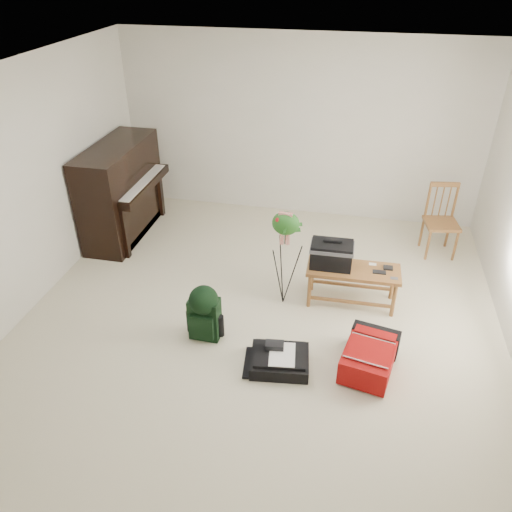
% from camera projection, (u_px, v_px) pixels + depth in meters
% --- Properties ---
extents(floor, '(5.00, 5.50, 0.01)m').
position_uv_depth(floor, '(258.00, 326.00, 5.24)').
color(floor, beige).
rests_on(floor, ground).
extents(ceiling, '(5.00, 5.50, 0.01)m').
position_uv_depth(ceiling, '(258.00, 81.00, 3.91)').
color(ceiling, white).
rests_on(ceiling, wall_back).
extents(wall_back, '(5.00, 0.04, 2.50)m').
position_uv_depth(wall_back, '(299.00, 129.00, 6.85)').
color(wall_back, silver).
rests_on(wall_back, floor).
extents(wall_left, '(0.04, 5.50, 2.50)m').
position_uv_depth(wall_left, '(15.00, 197.00, 5.02)').
color(wall_left, silver).
rests_on(wall_left, floor).
extents(piano, '(0.71, 1.50, 1.25)m').
position_uv_depth(piano, '(122.00, 193.00, 6.63)').
color(piano, black).
rests_on(piano, floor).
extents(bench, '(1.00, 0.42, 0.77)m').
position_uv_depth(bench, '(338.00, 259.00, 5.35)').
color(bench, '#9A6532').
rests_on(bench, floor).
extents(dining_chair, '(0.46, 0.46, 0.91)m').
position_uv_depth(dining_chair, '(442.00, 221.00, 6.28)').
color(dining_chair, '#9A6532').
rests_on(dining_chair, floor).
extents(red_suitcase, '(0.56, 0.73, 0.28)m').
position_uv_depth(red_suitcase, '(369.00, 353.00, 4.69)').
color(red_suitcase, '#A3070E').
rests_on(red_suitcase, floor).
extents(black_duffel, '(0.59, 0.50, 0.23)m').
position_uv_depth(black_duffel, '(280.00, 360.00, 4.71)').
color(black_duffel, black).
rests_on(black_duffel, floor).
extents(green_backpack, '(0.31, 0.29, 0.60)m').
position_uv_depth(green_backpack, '(204.00, 310.00, 4.94)').
color(green_backpack, black).
rests_on(green_backpack, floor).
extents(flower_stand, '(0.38, 0.38, 1.16)m').
position_uv_depth(flower_stand, '(284.00, 259.00, 5.30)').
color(flower_stand, black).
rests_on(flower_stand, floor).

